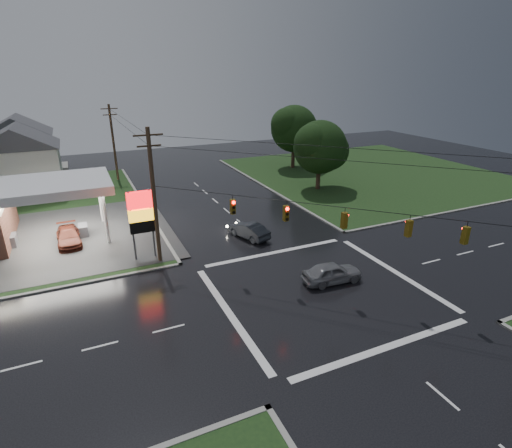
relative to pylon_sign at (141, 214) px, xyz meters
name	(u,v)px	position (x,y,z in m)	size (l,w,h in m)	color
ground	(319,290)	(10.50, -10.50, -4.01)	(120.00, 120.00, 0.00)	black
grass_ne	(370,173)	(36.50, 15.50, -3.97)	(36.00, 36.00, 0.08)	black
pylon_sign	(141,214)	(0.00, 0.00, 0.00)	(2.00, 0.35, 6.00)	#59595E
utility_pole_nw	(154,196)	(1.00, -1.00, 1.71)	(2.20, 0.32, 11.00)	#382619
utility_pole_n	(113,142)	(1.00, 27.50, 1.46)	(2.20, 0.32, 10.50)	#382619
traffic_signals	(325,206)	(10.52, -10.52, 2.47)	(26.87, 26.87, 1.47)	black
house_near	(20,159)	(-10.45, 25.50, 0.39)	(11.05, 8.48, 8.60)	silver
house_far	(19,144)	(-11.45, 37.50, 0.39)	(11.05, 8.48, 8.60)	silver
tree_ne_near	(321,147)	(24.64, 11.49, 1.55)	(7.99, 6.80, 8.98)	black
tree_ne_far	(295,129)	(27.65, 23.49, 2.17)	(8.46, 7.20, 9.80)	black
car_north	(249,230)	(9.70, 0.47, -3.28)	(1.56, 4.47, 1.47)	black
car_crossing	(332,273)	(12.01, -9.82, -3.24)	(1.82, 4.53, 1.54)	slate
car_pump	(69,236)	(-5.80, 6.00, -3.29)	(2.01, 4.94, 1.43)	#531E13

